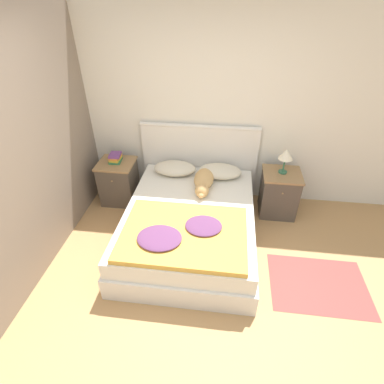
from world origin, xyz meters
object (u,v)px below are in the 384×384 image
(pillow_left, at_px, (175,168))
(table_lamp, at_px, (286,155))
(nightstand_right, at_px, (279,193))
(dog, at_px, (204,181))
(bed, at_px, (190,224))
(nightstand_left, at_px, (119,182))
(pillow_right, at_px, (220,171))
(book_stack, at_px, (115,158))

(pillow_left, bearing_deg, table_lamp, -1.45)
(nightstand_right, relative_size, dog, 0.90)
(bed, relative_size, table_lamp, 5.99)
(pillow_left, distance_m, dog, 0.51)
(table_lamp, bearing_deg, nightstand_left, -179.37)
(dog, distance_m, table_lamp, 1.08)
(bed, xyz_separation_m, pillow_left, (-0.31, 0.76, 0.32))
(pillow_right, relative_size, dog, 0.83)
(nightstand_right, distance_m, table_lamp, 0.56)
(pillow_right, distance_m, book_stack, 1.44)
(pillow_right, height_order, book_stack, book_stack)
(bed, bearing_deg, book_stack, 147.05)
(pillow_right, distance_m, dog, 0.34)
(nightstand_right, distance_m, pillow_right, 0.85)
(nightstand_left, xyz_separation_m, nightstand_right, (2.24, 0.00, 0.00))
(bed, xyz_separation_m, dog, (0.11, 0.48, 0.33))
(pillow_left, bearing_deg, dog, -33.29)
(book_stack, bearing_deg, pillow_right, 1.20)
(pillow_right, bearing_deg, table_lamp, -2.55)
(nightstand_left, height_order, table_lamp, table_lamp)
(pillow_left, bearing_deg, book_stack, -177.89)
(book_stack, distance_m, table_lamp, 2.25)
(bed, height_order, table_lamp, table_lamp)
(pillow_left, height_order, pillow_right, same)
(nightstand_left, height_order, nightstand_right, same)
(pillow_right, relative_size, book_stack, 2.73)
(nightstand_right, relative_size, pillow_left, 1.09)
(nightstand_right, height_order, pillow_left, pillow_left)
(dog, relative_size, book_stack, 3.30)
(pillow_right, xyz_separation_m, dog, (-0.20, -0.28, 0.00))
(dog, bearing_deg, pillow_right, 54.88)
(nightstand_right, distance_m, pillow_left, 1.45)
(nightstand_left, bearing_deg, nightstand_right, 0.00)
(nightstand_left, distance_m, table_lamp, 2.31)
(bed, height_order, pillow_right, pillow_right)
(nightstand_left, bearing_deg, book_stack, 101.86)
(dog, distance_m, book_stack, 1.27)
(nightstand_right, bearing_deg, nightstand_left, 180.00)
(nightstand_left, height_order, book_stack, book_stack)
(pillow_right, distance_m, table_lamp, 0.87)
(bed, distance_m, pillow_right, 0.88)
(nightstand_left, xyz_separation_m, book_stack, (-0.01, 0.03, 0.37))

